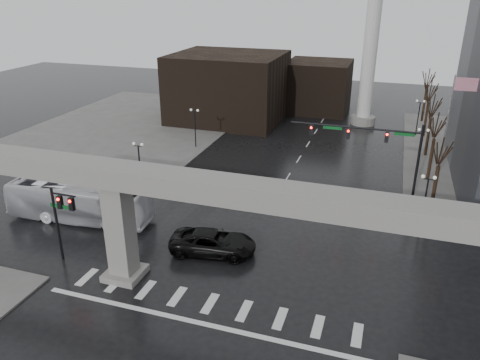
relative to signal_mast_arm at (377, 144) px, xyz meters
The scene contains 22 objects.
ground 21.64m from the signal_mast_arm, 115.57° to the right, with size 160.00×160.00×0.00m, color black.
sidewalk_nw 39.41m from the signal_mast_arm, 153.82° to the left, with size 28.00×36.00×0.15m, color slate.
elevated_guideway 20.35m from the signal_mast_arm, 112.35° to the right, with size 48.00×2.60×8.70m.
building_far_left 32.68m from the signal_mast_arm, 134.74° to the left, with size 16.00×14.00×10.00m, color black.
building_far_mid 35.02m from the signal_mast_arm, 108.32° to the left, with size 10.00×10.00×8.00m, color black.
smokestack 28.38m from the signal_mast_arm, 96.28° to the left, with size 3.60×3.60×30.00m.
signal_mast_arm is the anchor object (origin of this frame).
signal_left_pole 28.09m from the signal_mast_arm, 139.26° to the right, with size 2.30×0.30×6.00m.
flagpole_assembly 7.27m from the signal_mast_arm, 26.93° to the left, with size 2.06×0.12×12.00m.
lamp_right_0 6.99m from the signal_mast_arm, 46.80° to the right, with size 1.22×0.32×5.11m.
lamp_right_1 10.51m from the signal_mast_arm, 63.90° to the left, with size 1.22×0.32×5.11m.
lamp_right_2 23.75m from the signal_mast_arm, 79.01° to the left, with size 1.22×0.32×5.11m.
lamp_left_0 23.12m from the signal_mast_arm, 167.96° to the right, with size 1.22×0.32×5.11m.
lamp_left_1 24.42m from the signal_mast_arm, 157.75° to the left, with size 1.22×0.32×5.11m.
lamp_left_2 32.40m from the signal_mast_arm, 134.11° to the left, with size 1.22×0.32×5.11m.
tree_right_0 6.37m from the signal_mast_arm, ahead, with size 1.09×1.58×7.50m.
tree_right_1 9.57m from the signal_mast_arm, 52.50° to the left, with size 1.09×1.61×7.67m.
tree_right_2 16.45m from the signal_mast_arm, 70.00° to the left, with size 1.10×1.63×7.85m.
tree_right_3 24.04m from the signal_mast_arm, 76.58° to the left, with size 1.11×1.66×8.02m.
tree_right_4 31.83m from the signal_mast_arm, 79.94° to the left, with size 1.12×1.69×8.19m.
pickup_truck 18.39m from the signal_mast_arm, 128.72° to the right, with size 3.09×6.70×1.86m, color black.
city_bus 27.63m from the signal_mast_arm, 153.22° to the right, with size 3.08×13.14×3.66m, color silver.
Camera 1 is at (9.87, -24.49, 19.71)m, focal length 35.00 mm.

